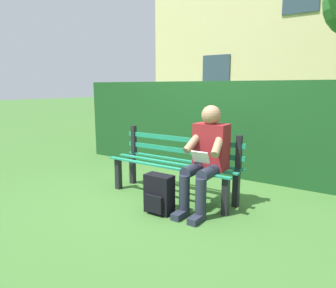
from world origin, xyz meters
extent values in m
plane|color=#3D6B2D|center=(0.00, 0.00, 0.00)|extent=(60.00, 60.00, 0.00)
cube|color=black|center=(-0.79, 0.15, 0.22)|extent=(0.07, 0.07, 0.43)
cube|color=black|center=(0.79, 0.15, 0.22)|extent=(0.07, 0.07, 0.43)
cube|color=black|center=(-0.79, -0.15, 0.22)|extent=(0.07, 0.07, 0.43)
cube|color=black|center=(0.79, -0.15, 0.22)|extent=(0.07, 0.07, 0.43)
cube|color=#1E8460|center=(0.00, -0.20, 0.44)|extent=(1.73, 0.06, 0.02)
cube|color=#1E8460|center=(0.00, 0.00, 0.44)|extent=(1.73, 0.06, 0.02)
cube|color=#1E8460|center=(0.00, 0.20, 0.44)|extent=(1.73, 0.06, 0.02)
cube|color=black|center=(-0.79, -0.19, 0.64)|extent=(0.06, 0.06, 0.39)
cube|color=black|center=(0.79, -0.19, 0.64)|extent=(0.06, 0.06, 0.39)
cube|color=#1E8460|center=(0.00, -0.19, 0.57)|extent=(1.73, 0.02, 0.06)
cube|color=#1E8460|center=(0.00, -0.19, 0.72)|extent=(1.73, 0.02, 0.06)
cube|color=maroon|center=(-0.52, -0.02, 0.71)|extent=(0.38, 0.22, 0.52)
sphere|color=#A57A5B|center=(-0.52, 0.00, 1.07)|extent=(0.22, 0.22, 0.22)
cylinder|color=#232838|center=(-0.62, 0.19, 0.47)|extent=(0.13, 0.42, 0.13)
cylinder|color=#232838|center=(-0.42, 0.19, 0.47)|extent=(0.13, 0.42, 0.13)
cylinder|color=#232838|center=(-0.62, 0.40, 0.23)|extent=(0.12, 0.12, 0.45)
cylinder|color=#232838|center=(-0.42, 0.40, 0.23)|extent=(0.12, 0.12, 0.45)
cube|color=#232838|center=(-0.62, 0.48, 0.04)|extent=(0.10, 0.24, 0.07)
cube|color=#232838|center=(-0.42, 0.48, 0.04)|extent=(0.10, 0.24, 0.07)
cylinder|color=#A57A5B|center=(-0.67, 0.12, 0.77)|extent=(0.14, 0.32, 0.26)
cylinder|color=#A57A5B|center=(-0.37, 0.12, 0.77)|extent=(0.14, 0.32, 0.26)
cube|color=white|center=(-0.52, 0.24, 0.63)|extent=(0.20, 0.07, 0.13)
cube|color=#19471E|center=(-0.25, -1.59, 0.73)|extent=(5.88, 0.76, 1.47)
sphere|color=#19471E|center=(1.22, -1.67, 1.17)|extent=(0.61, 0.61, 0.61)
cube|color=beige|center=(-0.16, -7.34, 3.10)|extent=(9.28, 3.21, 6.20)
cube|color=#334756|center=(2.16, -5.72, 1.74)|extent=(0.90, 0.04, 1.20)
cube|color=black|center=(-0.15, 0.49, 0.22)|extent=(0.32, 0.17, 0.43)
cube|color=black|center=(-0.15, 0.60, 0.13)|extent=(0.22, 0.04, 0.19)
cylinder|color=black|center=(-0.24, 0.39, 0.24)|extent=(0.04, 0.04, 0.26)
cylinder|color=black|center=(-0.05, 0.39, 0.24)|extent=(0.04, 0.04, 0.26)
camera|label=1|loc=(-2.03, 3.10, 1.38)|focal=32.68mm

